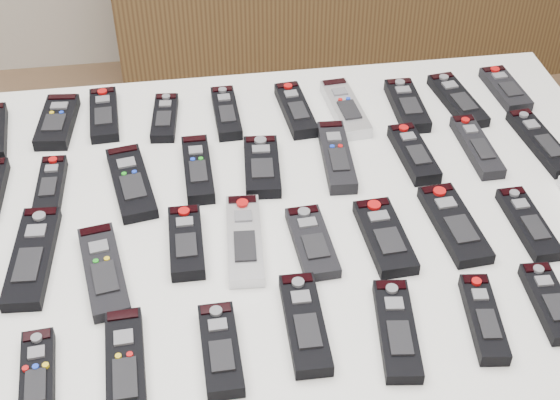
{
  "coord_description": "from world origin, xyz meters",
  "views": [
    {
      "loc": [
        0.0,
        -0.88,
        1.64
      ],
      "look_at": [
        0.14,
        0.1,
        0.8
      ],
      "focal_mm": 50.0,
      "sensor_mm": 36.0,
      "label": 1
    }
  ],
  "objects": [
    {
      "name": "table",
      "position": [
        0.14,
        0.1,
        0.72
      ],
      "size": [
        1.25,
        0.88,
        0.78
      ],
      "color": "white",
      "rests_on": "ground"
    },
    {
      "name": "remote_1",
      "position": [
        -0.24,
        0.4,
        0.79
      ],
      "size": [
        0.08,
        0.16,
        0.02
      ],
      "primitive_type": "cube",
      "rotation": [
        0.0,
        0.0,
        -0.1
      ],
      "color": "black",
      "rests_on": "table"
    },
    {
      "name": "remote_2",
      "position": [
        -0.15,
        0.42,
        0.79
      ],
      "size": [
        0.06,
        0.17,
        0.02
      ],
      "primitive_type": "cube",
      "rotation": [
        0.0,
        0.0,
        0.05
      ],
      "color": "black",
      "rests_on": "table"
    },
    {
      "name": "remote_3",
      "position": [
        -0.04,
        0.39,
        0.79
      ],
      "size": [
        0.06,
        0.15,
        0.02
      ],
      "primitive_type": "cube",
      "rotation": [
        0.0,
        0.0,
        -0.1
      ],
      "color": "black",
      "rests_on": "table"
    },
    {
      "name": "remote_4",
      "position": [
        0.08,
        0.39,
        0.79
      ],
      "size": [
        0.05,
        0.16,
        0.02
      ],
      "primitive_type": "cube",
      "rotation": [
        0.0,
        0.0,
        0.02
      ],
      "color": "black",
      "rests_on": "table"
    },
    {
      "name": "remote_5",
      "position": [
        0.22,
        0.38,
        0.79
      ],
      "size": [
        0.06,
        0.17,
        0.02
      ],
      "primitive_type": "cube",
      "rotation": [
        0.0,
        0.0,
        0.08
      ],
      "color": "black",
      "rests_on": "table"
    },
    {
      "name": "remote_6",
      "position": [
        0.31,
        0.37,
        0.79
      ],
      "size": [
        0.07,
        0.19,
        0.02
      ],
      "primitive_type": "cube",
      "rotation": [
        0.0,
        0.0,
        0.08
      ],
      "color": "#B7B7BC",
      "rests_on": "table"
    },
    {
      "name": "remote_7",
      "position": [
        0.43,
        0.36,
        0.79
      ],
      "size": [
        0.06,
        0.16,
        0.02
      ],
      "primitive_type": "cube",
      "rotation": [
        0.0,
        0.0,
        -0.01
      ],
      "color": "black",
      "rests_on": "table"
    },
    {
      "name": "remote_8",
      "position": [
        0.54,
        0.37,
        0.79
      ],
      "size": [
        0.07,
        0.18,
        0.02
      ],
      "primitive_type": "cube",
      "rotation": [
        0.0,
        0.0,
        0.13
      ],
      "color": "black",
      "rests_on": "table"
    },
    {
      "name": "remote_9",
      "position": [
        0.65,
        0.39,
        0.79
      ],
      "size": [
        0.06,
        0.15,
        0.02
      ],
      "primitive_type": "cube",
      "rotation": [
        0.0,
        0.0,
        0.07
      ],
      "color": "black",
      "rests_on": "table"
    },
    {
      "name": "remote_11",
      "position": [
        -0.24,
        0.21,
        0.79
      ],
      "size": [
        0.05,
        0.14,
        0.02
      ],
      "primitive_type": "cube",
      "rotation": [
        0.0,
        0.0,
        -0.04
      ],
      "color": "black",
      "rests_on": "table"
    },
    {
      "name": "remote_12",
      "position": [
        -0.1,
        0.2,
        0.79
      ],
      "size": [
        0.09,
        0.2,
        0.02
      ],
      "primitive_type": "cube",
      "rotation": [
        0.0,
        0.0,
        0.17
      ],
      "color": "black",
      "rests_on": "table"
    },
    {
      "name": "remote_13",
      "position": [
        0.01,
        0.22,
        0.79
      ],
      "size": [
        0.05,
        0.17,
        0.02
      ],
      "primitive_type": "cube",
      "rotation": [
        0.0,
        0.0,
        0.01
      ],
      "color": "black",
      "rests_on": "table"
    },
    {
      "name": "remote_14",
      "position": [
        0.13,
        0.21,
        0.79
      ],
      "size": [
        0.07,
        0.16,
        0.02
      ],
      "primitive_type": "cube",
      "rotation": [
        0.0,
        0.0,
        -0.08
      ],
      "color": "black",
      "rests_on": "table"
    },
    {
      "name": "remote_15",
      "position": [
        0.26,
        0.22,
        0.79
      ],
      "size": [
        0.06,
        0.19,
        0.02
      ],
      "primitive_type": "cube",
      "rotation": [
        0.0,
        0.0,
        -0.06
      ],
      "color": "black",
      "rests_on": "table"
    },
    {
      "name": "remote_16",
      "position": [
        0.4,
        0.21,
        0.79
      ],
      "size": [
        0.06,
        0.16,
        0.02
      ],
      "primitive_type": "cube",
      "rotation": [
        0.0,
        0.0,
        0.06
      ],
      "color": "black",
      "rests_on": "table"
    },
    {
      "name": "remote_17",
      "position": [
        0.53,
        0.21,
        0.79
      ],
      "size": [
        0.05,
        0.18,
        0.02
      ],
      "primitive_type": "cube",
      "rotation": [
        0.0,
        0.0,
        0.02
      ],
      "color": "black",
      "rests_on": "table"
    },
    {
      "name": "remote_18",
      "position": [
        0.65,
        0.21,
        0.79
      ],
      "size": [
        0.06,
        0.2,
        0.02
      ],
      "primitive_type": "cube",
      "rotation": [
        0.0,
        0.0,
        0.09
      ],
      "color": "black",
      "rests_on": "table"
    },
    {
      "name": "remote_20",
      "position": [
        -0.25,
        0.03,
        0.79
      ],
      "size": [
        0.07,
        0.21,
        0.02
      ],
      "primitive_type": "cube",
      "rotation": [
        0.0,
        0.0,
        -0.07
      ],
      "color": "black",
      "rests_on": "table"
    },
    {
      "name": "remote_21",
      "position": [
        -0.14,
        -0.01,
        0.79
      ],
      "size": [
        0.09,
        0.2,
        0.02
      ],
      "primitive_type": "cube",
      "rotation": [
        0.0,
        0.0,
        0.16
      ],
      "color": "black",
      "rests_on": "table"
    },
    {
      "name": "remote_22",
      "position": [
        -0.02,
        0.03,
        0.79
      ],
      "size": [
        0.05,
        0.15,
        0.02
      ],
      "primitive_type": "cube",
      "rotation": [
        0.0,
        0.0,
        -0.01
      ],
      "color": "black",
      "rests_on": "table"
    },
    {
      "name": "remote_23",
      "position": [
        0.08,
        0.03,
        0.79
      ],
      "size": [
        0.07,
        0.2,
        0.02
      ],
      "primitive_type": "cube",
      "rotation": [
        0.0,
        0.0,
        -0.07
      ],
      "color": "#B7B7BC",
      "rests_on": "table"
    },
    {
      "name": "remote_24",
      "position": [
        0.18,
        0.0,
        0.79
      ],
      "size": [
        0.06,
        0.16,
        0.02
      ],
      "primitive_type": "cube",
      "rotation": [
        0.0,
        0.0,
        0.06
      ],
      "color": "black",
      "rests_on": "table"
    },
    {
      "name": "remote_25",
      "position": [
        0.3,
        -0.0,
        0.79
      ],
      "size": [
        0.07,
        0.17,
        0.02
      ],
      "primitive_type": "cube",
      "rotation": [
        0.0,
        0.0,
        0.05
      ],
      "color": "black",
      "rests_on": "table"
    },
    {
      "name": "remote_26",
      "position": [
        0.42,
        0.01,
        0.79
      ],
      "size": [
        0.07,
        0.19,
        0.02
      ],
      "primitive_type": "cube",
      "rotation": [
        0.0,
        0.0,
        0.08
      ],
      "color": "black",
      "rests_on": "table"
    },
    {
      "name": "remote_27",
      "position": [
        0.54,
        -0.0,
        0.79
      ],
      "size": [
        0.05,
        0.17,
        0.02
      ],
      "primitive_type": "cube",
      "rotation": [
        0.0,
        0.0,
        0.03
      ],
      "color": "black",
      "rests_on": "table"
    },
    {
      "name": "remote_30",
      "position": [
        -0.23,
        -0.2,
        0.79
      ],
      "size": [
        0.05,
        0.16,
        0.02
      ],
      "primitive_type": "cube",
      "rotation": [
        0.0,
        0.0,
        0.07
      ],
      "color": "black",
      "rests_on": "table"
    },
    {
      "name": "remote_31",
      "position": [
        -0.11,
        -0.2,
        0.79
      ],
      "size": [
        0.06,
        0.2,
        0.02
      ],
      "primitive_type": "cube",
      "rotation": [
        0.0,
        0.0,
        0.03
      ],
      "color": "black",
      "rests_on": "table"
    },
    {
      "name": "remote_32",
      "position": [
        0.02,
        -0.19,
        0.79
      ],
      "size": [
        0.05,
        0.15,
        0.02
      ],
      "primitive_type": "cube",
      "rotation": [
        0.0,
        0.0,
        0.02
      ],
      "color": "black",
      "rests_on": "table"
    },
    {
      "name": "remote_33",
      "position": [
        0.14,
        -0.16,
        0.79
      ],
      "size": [
        0.06,
        0.18,
        0.02
      ],
      "primitive_type": "cube",
      "rotation": [
        0.0,
        0.0,
        -0.02
      ],
      "color": "black",
      "rests_on": "table"
    },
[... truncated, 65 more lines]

